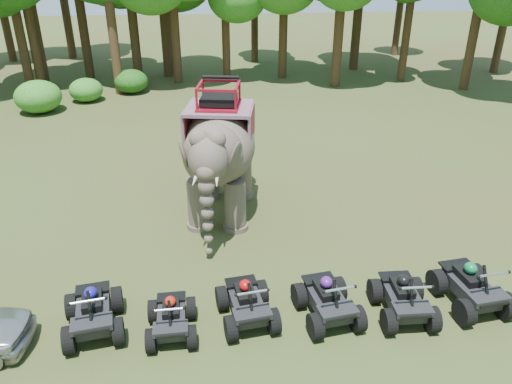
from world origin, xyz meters
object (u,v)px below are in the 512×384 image
at_px(atv_3, 328,295).
at_px(atv_4, 404,293).
at_px(elephant, 220,150).
at_px(atv_0, 92,307).
at_px(atv_2, 247,298).
at_px(atv_1, 171,314).
at_px(atv_5, 472,282).

xyz_separation_m(atv_3, atv_4, (1.83, -0.09, -0.01)).
relative_size(elephant, atv_0, 2.93).
bearing_deg(atv_2, atv_0, 171.43).
distance_m(elephant, atv_1, 6.15).
relative_size(atv_2, atv_4, 0.98).
bearing_deg(atv_3, atv_0, 169.85).
xyz_separation_m(elephant, atv_5, (5.99, -5.43, -1.52)).
relative_size(atv_0, atv_2, 1.05).
bearing_deg(atv_2, atv_5, -8.26).
xyz_separation_m(atv_4, atv_5, (1.81, 0.24, 0.04)).
xyz_separation_m(atv_0, atv_3, (5.50, -0.09, -0.01)).
bearing_deg(atv_4, elephant, 127.38).
relative_size(elephant, atv_4, 3.01).
bearing_deg(atv_3, atv_1, 173.89).
relative_size(atv_1, atv_3, 0.87).
distance_m(atv_0, atv_3, 5.50).
bearing_deg(atv_5, atv_3, 174.56).
bearing_deg(atv_0, atv_4, -11.22).
relative_size(elephant, atv_1, 3.42).
distance_m(atv_0, atv_4, 7.33).
relative_size(atv_1, atv_2, 0.90).
bearing_deg(atv_3, atv_4, -12.06).
relative_size(atv_1, atv_4, 0.88).
distance_m(atv_2, atv_4, 3.77).
height_order(atv_2, atv_3, atv_3).
bearing_deg(atv_1, atv_3, 0.98).
height_order(atv_4, atv_5, atv_5).
bearing_deg(atv_2, atv_4, -11.62).
bearing_deg(atv_3, atv_5, -6.94).
distance_m(elephant, atv_0, 6.51).
xyz_separation_m(atv_1, atv_2, (1.76, 0.30, 0.07)).
xyz_separation_m(elephant, atv_2, (0.41, -5.47, -1.58)).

